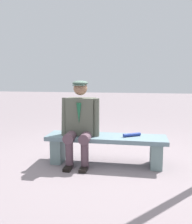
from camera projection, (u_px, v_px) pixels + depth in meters
ground_plane at (106, 163)px, 3.72m from camera, size 30.00×30.00×0.00m
bench at (106, 144)px, 3.68m from camera, size 1.75×0.46×0.42m
seated_man at (80, 120)px, 3.63m from camera, size 0.57×0.56×1.23m
rolled_magazine at (132, 135)px, 3.62m from camera, size 0.26×0.18×0.05m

